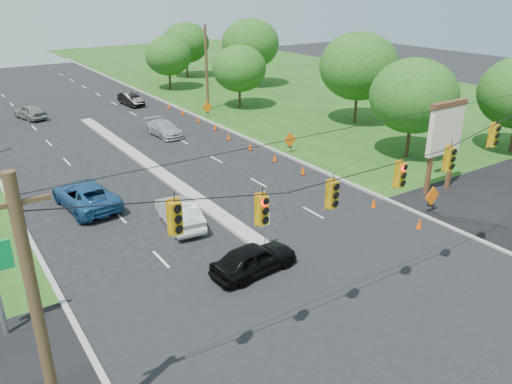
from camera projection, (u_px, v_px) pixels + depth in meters
ground at (343, 305)px, 21.66m from camera, size 160.00×160.00×0.00m
grass_right at (423, 116)px, 52.37m from camera, size 40.00×160.00×0.06m
cross_street at (343, 305)px, 21.66m from camera, size 160.00×14.00×0.02m
curb_right at (211, 123)px, 49.83m from camera, size 0.25×110.00×0.16m
median at (152, 168)px, 37.75m from camera, size 1.00×34.00×0.18m
median_sign at (265, 224)px, 25.69m from camera, size 0.55×0.06×2.05m
signal_span at (369, 210)px, 18.94m from camera, size 25.60×0.32×9.00m
utility_pole_far_right at (207, 69)px, 53.15m from camera, size 0.28×0.28×9.00m
pylon_sign at (445, 133)px, 32.20m from camera, size 5.90×2.30×6.12m
cone_0 at (419, 224)px, 28.22m from camera, size 0.32×0.32×0.70m
cone_1 at (374, 203)px, 30.90m from camera, size 0.32×0.32×0.70m
cone_2 at (336, 185)px, 33.58m from camera, size 0.32×0.32×0.70m
cone_3 at (303, 170)px, 36.27m from camera, size 0.32×0.32×0.70m
cone_4 at (275, 157)px, 38.95m from camera, size 0.32×0.32×0.70m
cone_5 at (250, 146)px, 41.63m from camera, size 0.32×0.32×0.70m
cone_6 at (229, 136)px, 44.31m from camera, size 0.32×0.32×0.70m
cone_7 at (215, 127)px, 47.30m from camera, size 0.32×0.32×0.70m
cone_8 at (198, 119)px, 49.98m from camera, size 0.32×0.32×0.70m
cone_9 at (183, 112)px, 52.66m from camera, size 0.32×0.32×0.70m
cone_10 at (169, 106)px, 55.35m from camera, size 0.32×0.32×0.70m
work_sign_0 at (432, 197)px, 29.84m from camera, size 1.27×0.58×1.37m
work_sign_1 at (290, 141)px, 40.57m from camera, size 1.27×0.58×1.37m
work_sign_2 at (207, 108)px, 51.30m from camera, size 1.27×0.58×1.37m
tree_7 at (414, 96)px, 38.17m from camera, size 6.72×6.72×7.84m
tree_8 at (359, 66)px, 47.64m from camera, size 7.56×7.56×8.82m
tree_9 at (239, 69)px, 54.24m from camera, size 5.88×5.88×6.86m
tree_10 at (250, 44)px, 65.52m from camera, size 7.56×7.56×8.82m
tree_11 at (186, 43)px, 72.14m from camera, size 6.72×6.72×7.84m
tree_12 at (168, 56)px, 63.94m from camera, size 5.88×5.88×6.86m
black_sedan at (254, 259)px, 23.82m from camera, size 4.58×2.17×1.51m
white_sedan at (179, 213)px, 28.57m from camera, size 2.27×4.91×1.56m
blue_pickup at (86, 195)px, 30.82m from camera, size 3.23×6.08×1.63m
silver_car_far at (164, 128)px, 45.45m from camera, size 2.18×4.86×1.38m
silver_car_oncoming at (30, 112)px, 51.07m from camera, size 2.87×4.68×1.49m
dark_car_receding at (131, 99)px, 56.85m from camera, size 1.78×4.40×1.42m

